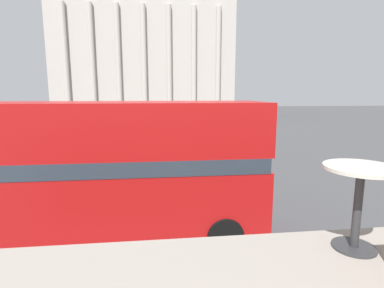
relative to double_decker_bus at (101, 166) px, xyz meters
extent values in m
cylinder|color=black|center=(3.69, 1.25, -1.92)|extent=(1.10, 0.22, 1.10)
cylinder|color=black|center=(3.69, -1.25, -1.92)|extent=(1.10, 0.22, 1.10)
cylinder|color=black|center=(-3.69, 1.25, -1.92)|extent=(1.10, 0.22, 1.10)
cube|color=#B71414|center=(0.00, 0.00, -0.99)|extent=(10.17, 2.51, 1.85)
cube|color=#2D3842|center=(0.00, 0.00, 0.16)|extent=(9.97, 2.53, 0.45)
cube|color=#B71414|center=(0.00, 0.00, 1.17)|extent=(10.17, 2.51, 1.58)
cylinder|color=#2D2D30|center=(3.42, -7.05, 0.92)|extent=(0.36, 0.36, 0.02)
cylinder|color=#2D2D30|center=(3.42, -7.05, 1.27)|extent=(0.07, 0.07, 0.68)
cylinder|color=beige|center=(3.42, -7.05, 1.62)|extent=(0.60, 0.60, 0.03)
cube|color=#BCB2A8|center=(-0.26, 52.50, 8.96)|extent=(32.58, 14.74, 22.86)
cylinder|color=#BCB2A8|center=(-13.29, 44.68, 7.25)|extent=(0.90, 0.90, 19.43)
cylinder|color=#BCB2A8|center=(-8.94, 44.68, 7.25)|extent=(0.90, 0.90, 19.43)
cylinder|color=#BCB2A8|center=(-4.60, 44.68, 7.25)|extent=(0.90, 0.90, 19.43)
cylinder|color=#BCB2A8|center=(-0.26, 44.68, 7.25)|extent=(0.90, 0.90, 19.43)
cylinder|color=#BCB2A8|center=(4.09, 44.68, 7.25)|extent=(0.90, 0.90, 19.43)
cylinder|color=#BCB2A8|center=(8.43, 44.68, 7.25)|extent=(0.90, 0.90, 19.43)
cylinder|color=#BCB2A8|center=(12.77, 44.68, 7.25)|extent=(0.90, 0.90, 19.43)
cylinder|color=black|center=(2.91, 3.36, -0.76)|extent=(0.12, 0.12, 3.41)
cube|color=black|center=(3.09, 3.36, 0.49)|extent=(0.20, 0.24, 0.70)
sphere|color=green|center=(3.20, 3.36, 0.64)|extent=(0.14, 0.14, 0.14)
cylinder|color=black|center=(8.81, 9.91, -0.63)|extent=(0.12, 0.12, 3.68)
cube|color=black|center=(8.99, 9.91, 0.76)|extent=(0.20, 0.24, 0.70)
sphere|color=gold|center=(9.10, 9.91, 0.91)|extent=(0.14, 0.14, 0.14)
cylinder|color=black|center=(1.58, 18.71, -0.56)|extent=(0.12, 0.12, 3.82)
cube|color=black|center=(1.76, 18.71, 0.90)|extent=(0.20, 0.24, 0.70)
sphere|color=gold|center=(1.87, 18.71, 1.05)|extent=(0.14, 0.14, 0.14)
cylinder|color=black|center=(4.01, 10.97, -2.17)|extent=(0.60, 0.18, 0.60)
cylinder|color=black|center=(4.01, 9.22, -2.17)|extent=(0.60, 0.18, 0.60)
cylinder|color=black|center=(1.21, 10.97, -2.17)|extent=(0.60, 0.18, 0.60)
cylinder|color=black|center=(1.21, 9.22, -2.17)|extent=(0.60, 0.18, 0.60)
cube|color=#B2B5BA|center=(2.61, 10.10, -1.89)|extent=(4.20, 1.75, 0.55)
cube|color=#2D3842|center=(2.41, 10.10, -1.37)|extent=(1.89, 1.61, 0.50)
cylinder|color=black|center=(1.11, 20.75, -2.17)|extent=(0.60, 0.18, 0.60)
cylinder|color=black|center=(1.11, 19.00, -2.17)|extent=(0.60, 0.18, 0.60)
cylinder|color=black|center=(-1.69, 20.75, -2.17)|extent=(0.60, 0.18, 0.60)
cylinder|color=black|center=(-1.69, 19.00, -2.17)|extent=(0.60, 0.18, 0.60)
cube|color=#19234C|center=(-0.29, 19.88, -1.89)|extent=(4.20, 1.75, 0.55)
cube|color=#2D3842|center=(-0.49, 19.88, -1.37)|extent=(1.89, 1.61, 0.50)
cylinder|color=#282B33|center=(7.44, 13.92, -2.07)|extent=(0.14, 0.14, 0.80)
cylinder|color=#282B33|center=(7.62, 13.92, -2.07)|extent=(0.14, 0.14, 0.80)
cylinder|color=#606638|center=(7.53, 13.92, -1.35)|extent=(0.32, 0.32, 0.63)
sphere|color=tan|center=(7.53, 13.92, -0.93)|extent=(0.22, 0.22, 0.22)
cylinder|color=#282B33|center=(-2.15, 25.75, -2.06)|extent=(0.14, 0.14, 0.82)
cylinder|color=#282B33|center=(-1.97, 25.75, -2.06)|extent=(0.14, 0.14, 0.82)
cylinder|color=silver|center=(-2.06, 25.75, -1.33)|extent=(0.32, 0.32, 0.65)
sphere|color=tan|center=(-2.06, 25.75, -0.89)|extent=(0.22, 0.22, 0.22)
cylinder|color=#282B33|center=(6.33, 17.73, -2.04)|extent=(0.14, 0.14, 0.85)
cylinder|color=#282B33|center=(6.51, 17.73, -2.04)|extent=(0.14, 0.14, 0.85)
cylinder|color=slate|center=(6.42, 17.73, -1.28)|extent=(0.32, 0.32, 0.68)
sphere|color=tan|center=(6.42, 17.73, -0.82)|extent=(0.23, 0.23, 0.23)
camera|label=1|loc=(1.75, -9.27, 2.23)|focal=28.00mm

